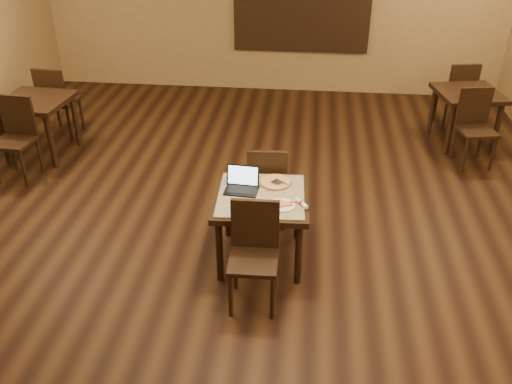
# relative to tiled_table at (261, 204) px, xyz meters

# --- Properties ---
(ground) EXTENTS (10.00, 10.00, 0.00)m
(ground) POSITION_rel_tiled_table_xyz_m (-0.31, 0.07, -0.66)
(ground) COLOR black
(ground) RESTS_ON ground
(wall_back) EXTENTS (8.00, 0.02, 3.00)m
(wall_back) POSITION_rel_tiled_table_xyz_m (-0.31, 5.07, 0.84)
(wall_back) COLOR #94754B
(wall_back) RESTS_ON ground
(mural) EXTENTS (2.34, 0.05, 1.64)m
(mural) POSITION_rel_tiled_table_xyz_m (0.19, 5.03, 0.89)
(mural) COLOR #275591
(mural) RESTS_ON wall_back
(tiled_table) EXTENTS (0.96, 0.96, 0.76)m
(tiled_table) POSITION_rel_tiled_table_xyz_m (0.00, 0.00, 0.00)
(tiled_table) COLOR black
(tiled_table) RESTS_ON ground
(chair_main_near) EXTENTS (0.45, 0.45, 1.01)m
(chair_main_near) POSITION_rel_tiled_table_xyz_m (-0.00, -0.61, -0.09)
(chair_main_near) COLOR black
(chair_main_near) RESTS_ON ground
(chair_main_far) EXTENTS (0.46, 0.46, 0.99)m
(chair_main_far) POSITION_rel_tiled_table_xyz_m (0.01, 0.61, -0.10)
(chair_main_far) COLOR black
(chair_main_far) RESTS_ON ground
(laptop) EXTENTS (0.34, 0.28, 0.22)m
(laptop) POSITION_rel_tiled_table_xyz_m (-0.20, 0.10, 0.16)
(laptop) COLOR black
(laptop) RESTS_ON tiled_table
(plate) EXTENTS (0.25, 0.25, 0.01)m
(plate) POSITION_rel_tiled_table_xyz_m (0.22, -0.18, 0.11)
(plate) COLOR white
(plate) RESTS_ON tiled_table
(pizza_slice) EXTENTS (0.26, 0.26, 0.02)m
(pizza_slice) POSITION_rel_tiled_table_xyz_m (0.22, -0.18, 0.13)
(pizza_slice) COLOR beige
(pizza_slice) RESTS_ON plate
(pizza_pan) EXTENTS (0.33, 0.33, 0.01)m
(pizza_pan) POSITION_rel_tiled_table_xyz_m (0.12, 0.24, 0.11)
(pizza_pan) COLOR silver
(pizza_pan) RESTS_ON tiled_table
(pizza_whole) EXTENTS (0.31, 0.31, 0.02)m
(pizza_whole) POSITION_rel_tiled_table_xyz_m (0.12, 0.24, 0.12)
(pizza_whole) COLOR beige
(pizza_whole) RESTS_ON pizza_pan
(spatula) EXTENTS (0.26, 0.23, 0.01)m
(spatula) POSITION_rel_tiled_table_xyz_m (0.14, 0.22, 0.13)
(spatula) COLOR silver
(spatula) RESTS_ON pizza_whole
(napkin_roll) EXTENTS (0.13, 0.17, 0.04)m
(napkin_roll) POSITION_rel_tiled_table_xyz_m (0.40, -0.14, 0.12)
(napkin_roll) COLOR white
(napkin_roll) RESTS_ON tiled_table
(other_table_a) EXTENTS (1.00, 1.00, 0.80)m
(other_table_a) POSITION_rel_tiled_table_xyz_m (2.65, 3.07, 0.01)
(other_table_a) COLOR black
(other_table_a) RESTS_ON ground
(other_table_a_chair_near) EXTENTS (0.53, 0.53, 1.04)m
(other_table_a_chair_near) POSITION_rel_tiled_table_xyz_m (2.64, 2.47, -0.07)
(other_table_a_chair_near) COLOR black
(other_table_a_chair_near) RESTS_ON ground
(other_table_a_chair_far) EXTENTS (0.53, 0.53, 1.04)m
(other_table_a_chair_far) POSITION_rel_tiled_table_xyz_m (2.67, 3.68, -0.07)
(other_table_a_chair_far) COLOR black
(other_table_a_chair_far) RESTS_ON ground
(other_table_b) EXTENTS (0.95, 0.95, 0.83)m
(other_table_b) POSITION_rel_tiled_table_xyz_m (-3.31, 2.07, 0.03)
(other_table_b) COLOR black
(other_table_b) RESTS_ON ground
(other_table_b_chair_near) EXTENTS (0.50, 0.50, 1.07)m
(other_table_b_chair_near) POSITION_rel_tiled_table_xyz_m (-3.30, 1.45, -0.06)
(other_table_b_chair_near) COLOR black
(other_table_b_chair_near) RESTS_ON ground
(other_table_b_chair_far) EXTENTS (0.50, 0.50, 1.07)m
(other_table_b_chair_far) POSITION_rel_tiled_table_xyz_m (-3.32, 2.70, -0.06)
(other_table_b_chair_far) COLOR black
(other_table_b_chair_far) RESTS_ON ground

